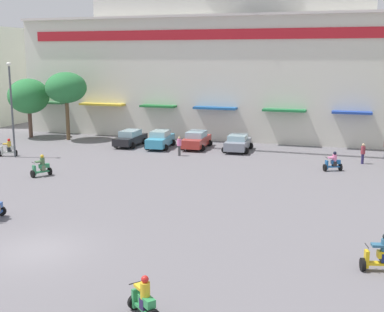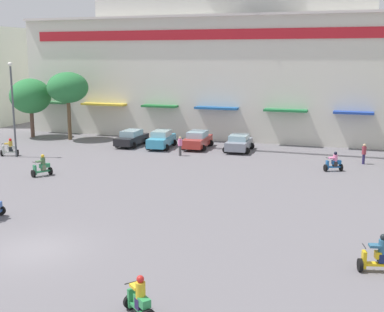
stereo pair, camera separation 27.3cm
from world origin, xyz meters
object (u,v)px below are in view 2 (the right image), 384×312
(parked_car_3, at_px, (239,143))
(scooter_rider_5, at_px, (10,149))
(parked_car_1, at_px, (161,139))
(scooter_rider_1, at_px, (42,167))
(parked_car_0, at_px, (132,138))
(parked_car_2, at_px, (197,140))
(scooter_rider_3, at_px, (379,256))
(plaza_tree_0, at_px, (68,88))
(scooter_rider_0, at_px, (334,163))
(pedestrian_2, at_px, (180,145))
(streetlamp_near, at_px, (13,103))
(scooter_rider_2, at_px, (139,300))
(plaza_tree_2, at_px, (31,96))
(pedestrian_4, at_px, (364,152))

(parked_car_3, distance_m, scooter_rider_5, 19.63)
(parked_car_1, xyz_separation_m, scooter_rider_1, (-3.89, -12.83, -0.17))
(parked_car_0, height_order, parked_car_3, parked_car_0)
(parked_car_0, xyz_separation_m, scooter_rider_5, (-7.69, -7.66, -0.12))
(parked_car_2, bearing_deg, scooter_rider_3, -57.22)
(parked_car_1, bearing_deg, plaza_tree_0, 172.42)
(parked_car_2, xyz_separation_m, scooter_rider_3, (14.99, -23.28, -0.15))
(scooter_rider_0, bearing_deg, parked_car_0, 165.16)
(scooter_rider_5, height_order, pedestrian_2, pedestrian_2)
(parked_car_2, bearing_deg, streetlamp_near, -146.88)
(streetlamp_near, bearing_deg, scooter_rider_2, -45.27)
(scooter_rider_0, xyz_separation_m, scooter_rider_5, (-26.25, -2.75, 0.03))
(scooter_rider_2, relative_size, streetlamp_near, 0.19)
(plaza_tree_2, distance_m, scooter_rider_2, 39.83)
(plaza_tree_0, distance_m, scooter_rider_0, 27.07)
(plaza_tree_0, distance_m, parked_car_0, 8.72)
(scooter_rider_3, xyz_separation_m, pedestrian_4, (-0.61, 20.93, 0.29))
(parked_car_0, distance_m, parked_car_1, 3.07)
(scooter_rider_3, xyz_separation_m, scooter_rider_5, (-28.93, 14.91, -0.01))
(parked_car_3, relative_size, pedestrian_4, 2.50)
(streetlamp_near, bearing_deg, plaza_tree_2, 118.46)
(plaza_tree_0, distance_m, scooter_rider_2, 37.03)
(scooter_rider_1, bearing_deg, plaza_tree_0, 114.80)
(parked_car_2, relative_size, parked_car_3, 1.09)
(parked_car_2, bearing_deg, pedestrian_4, -9.30)
(parked_car_3, height_order, pedestrian_4, pedestrian_4)
(plaza_tree_2, height_order, scooter_rider_5, plaza_tree_2)
(parked_car_2, relative_size, scooter_rider_1, 2.86)
(scooter_rider_2, distance_m, streetlamp_near, 29.66)
(scooter_rider_0, height_order, scooter_rider_1, scooter_rider_1)
(scooter_rider_5, bearing_deg, scooter_rider_2, -44.45)
(plaza_tree_0, height_order, parked_car_2, plaza_tree_0)
(parked_car_0, xyz_separation_m, scooter_rider_2, (13.81, -28.75, -0.14))
(scooter_rider_0, bearing_deg, scooter_rider_3, -81.36)
(pedestrian_2, bearing_deg, scooter_rider_2, -72.96)
(scooter_rider_2, height_order, pedestrian_2, pedestrian_2)
(parked_car_1, xyz_separation_m, pedestrian_2, (2.87, -2.91, 0.14))
(scooter_rider_1, bearing_deg, streetlamp_near, 139.92)
(parked_car_2, relative_size, streetlamp_near, 0.56)
(scooter_rider_2, height_order, pedestrian_4, pedestrian_4)
(pedestrian_4, bearing_deg, parked_car_3, 168.36)
(streetlamp_near, bearing_deg, pedestrian_2, 20.57)
(plaza_tree_0, height_order, parked_car_0, plaza_tree_0)
(scooter_rider_0, distance_m, pedestrian_4, 3.89)
(scooter_rider_0, bearing_deg, plaza_tree_2, 168.24)
(plaza_tree_0, bearing_deg, parked_car_0, -9.62)
(parked_car_3, bearing_deg, scooter_rider_2, -82.89)
(parked_car_3, height_order, scooter_rider_1, scooter_rider_1)
(scooter_rider_0, relative_size, streetlamp_near, 0.19)
(plaza_tree_2, bearing_deg, scooter_rider_2, -49.55)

